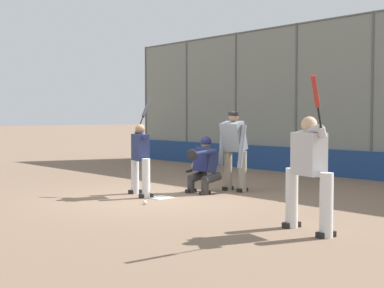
% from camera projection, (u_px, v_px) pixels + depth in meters
% --- Properties ---
extents(ground_plane, '(160.00, 160.00, 0.00)m').
position_uv_depth(ground_plane, '(160.00, 198.00, 10.79)').
color(ground_plane, '#7A604C').
extents(home_plate_marker, '(0.43, 0.43, 0.01)m').
position_uv_depth(home_plate_marker, '(160.00, 198.00, 10.79)').
color(home_plate_marker, white).
rests_on(home_plate_marker, ground_plane).
extents(backstop_fence, '(17.03, 0.08, 4.36)m').
position_uv_depth(backstop_fence, '(332.00, 94.00, 14.75)').
color(backstop_fence, '#515651').
rests_on(backstop_fence, ground_plane).
extents(padding_wall, '(16.61, 0.18, 0.73)m').
position_uv_depth(padding_wall, '(329.00, 163.00, 14.78)').
color(padding_wall, navy).
rests_on(padding_wall, ground_plane).
extents(batter_at_plate, '(0.83, 0.83, 2.07)m').
position_uv_depth(batter_at_plate, '(140.00, 157.00, 11.06)').
color(batter_at_plate, silver).
rests_on(batter_at_plate, ground_plane).
extents(catcher_behind_plate, '(0.65, 0.76, 1.22)m').
position_uv_depth(catcher_behind_plate, '(203.00, 164.00, 11.45)').
color(catcher_behind_plate, '#333333').
rests_on(catcher_behind_plate, ground_plane).
extents(umpire_home, '(0.71, 0.46, 1.75)m').
position_uv_depth(umpire_home, '(234.00, 149.00, 11.71)').
color(umpire_home, gray).
rests_on(umpire_home, ground_plane).
extents(batter_on_deck, '(0.91, 0.80, 2.19)m').
position_uv_depth(batter_on_deck, '(309.00, 169.00, 7.54)').
color(batter_on_deck, silver).
rests_on(batter_on_deck, ground_plane).
extents(spare_bat_by_padding, '(0.39, 0.79, 0.07)m').
position_uv_depth(spare_bat_by_padding, '(322.00, 178.00, 14.00)').
color(spare_bat_by_padding, black).
rests_on(spare_bat_by_padding, ground_plane).
extents(spare_bat_third_base_side, '(0.50, 0.77, 0.07)m').
position_uv_depth(spare_bat_third_base_side, '(190.00, 171.00, 15.87)').
color(spare_bat_third_base_side, black).
rests_on(spare_bat_third_base_side, ground_plane).
extents(baseball_loose, '(0.07, 0.07, 0.07)m').
position_uv_depth(baseball_loose, '(145.00, 202.00, 9.98)').
color(baseball_loose, white).
rests_on(baseball_loose, ground_plane).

